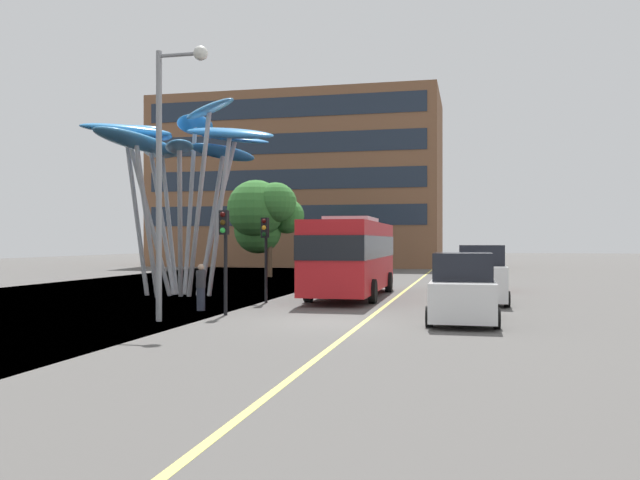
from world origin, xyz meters
name	(u,v)px	position (x,y,z in m)	size (l,w,h in m)	color
ground	(302,323)	(-0.74, 0.00, -0.05)	(120.00, 240.00, 0.10)	#54514F
red_bus	(352,253)	(-0.79, 8.85, 1.91)	(2.95, 10.14, 3.49)	red
leaf_sculpture	(176,149)	(-8.65, 7.93, 6.64)	(8.71, 8.36, 8.60)	#9EA0A5
traffic_light_kerb_near	(225,239)	(-3.63, 0.92, 2.52)	(0.28, 0.42, 3.47)	black
traffic_light_kerb_far	(265,241)	(-3.64, 5.36, 2.46)	(0.28, 0.42, 3.38)	black
traffic_light_island_mid	(307,243)	(-3.77, 12.79, 2.38)	(0.28, 0.42, 3.27)	black
traffic_light_opposite	(330,236)	(-3.77, 18.26, 2.76)	(0.28, 0.42, 3.81)	black
car_parked_near	(463,290)	(4.06, 0.84, 0.98)	(2.06, 4.47, 2.10)	silver
car_parked_mid	(481,276)	(4.71, 7.04, 1.07)	(2.02, 4.16, 2.30)	silver
car_parked_far	(479,270)	(4.69, 14.00, 1.04)	(2.02, 3.82, 2.21)	maroon
street_lamp	(169,149)	(-4.67, -1.00, 5.26)	(1.68, 0.44, 8.34)	gray
tree_pavement_near	(265,213)	(-9.42, 23.50, 4.39)	(5.00, 4.94, 6.62)	brown
pedestrian	(201,287)	(-5.00, 2.16, 0.83)	(0.34, 0.34, 1.65)	#2D3342
backdrop_building	(299,183)	(-12.50, 44.58, 8.29)	(27.98, 12.31, 16.58)	brown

